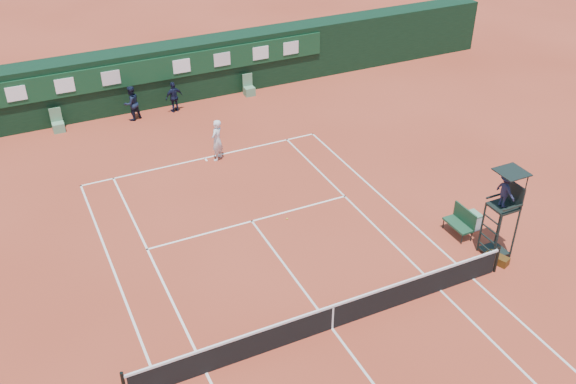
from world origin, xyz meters
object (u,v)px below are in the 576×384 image
object	(u,v)px
umpire_chair	(505,196)
player	(217,140)
tennis_net	(333,316)
player_bench	(461,221)
cooler	(471,221)

from	to	relation	value
umpire_chair	player	xyz separation A→B (m)	(-6.51, 10.75, -1.49)
tennis_net	player_bench	size ratio (longest dim) A/B	10.75
tennis_net	cooler	bearing A→B (deg)	18.28
umpire_chair	player	size ratio (longest dim) A/B	1.77
player_bench	cooler	world-z (taller)	player_bench
umpire_chair	cooler	world-z (taller)	umpire_chair
player_bench	cooler	size ratio (longest dim) A/B	1.86
player_bench	cooler	xyz separation A→B (m)	(0.63, 0.12, -0.27)
tennis_net	player	size ratio (longest dim) A/B	6.68
tennis_net	player_bench	xyz separation A→B (m)	(6.70, 2.30, 0.09)
tennis_net	player	xyz separation A→B (m)	(0.52, 11.54, 0.46)
umpire_chair	tennis_net	bearing A→B (deg)	-173.55
tennis_net	player	world-z (taller)	player
umpire_chair	player	distance (m)	12.66
player_bench	player	xyz separation A→B (m)	(-6.18, 9.24, 0.37)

